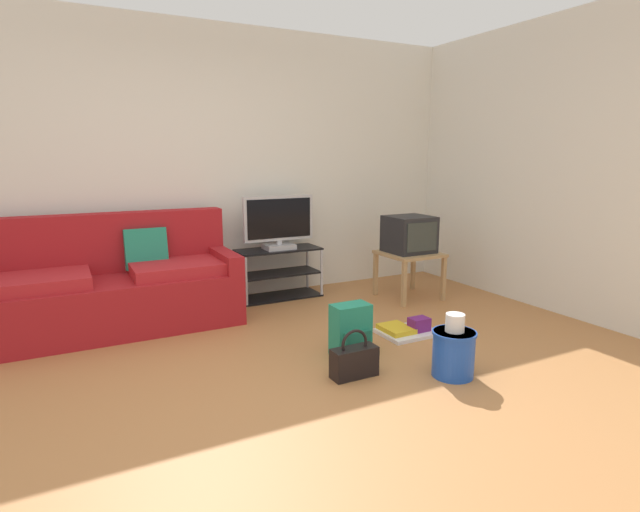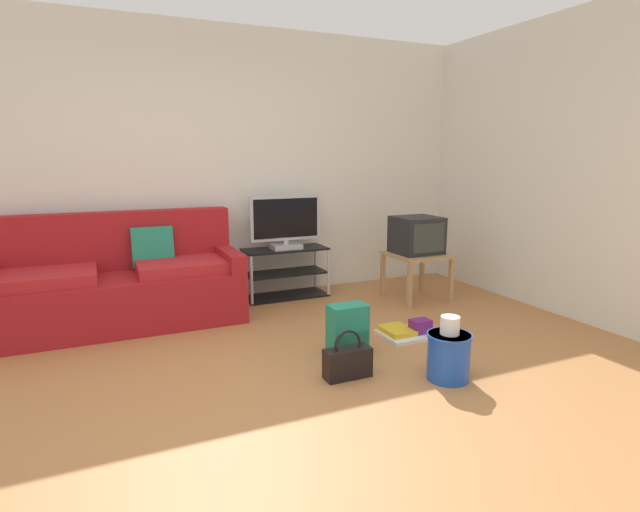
# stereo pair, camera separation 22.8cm
# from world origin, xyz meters

# --- Properties ---
(ground_plane) EXTENTS (9.00, 9.80, 0.02)m
(ground_plane) POSITION_xyz_m (0.00, 0.00, -0.01)
(ground_plane) COLOR #B27542
(wall_back) EXTENTS (9.00, 0.10, 2.70)m
(wall_back) POSITION_xyz_m (0.00, 2.45, 1.35)
(wall_back) COLOR silver
(wall_back) RESTS_ON ground_plane
(wall_right) EXTENTS (0.10, 3.60, 2.70)m
(wall_right) POSITION_xyz_m (3.05, 0.84, 1.35)
(wall_right) COLOR silver
(wall_right) RESTS_ON ground_plane
(couch) EXTENTS (2.07, 0.82, 0.96)m
(couch) POSITION_xyz_m (-0.73, 1.94, 0.35)
(couch) COLOR maroon
(couch) RESTS_ON ground_plane
(tv_stand) EXTENTS (0.86, 0.37, 0.51)m
(tv_stand) POSITION_xyz_m (0.90, 2.15, 0.26)
(tv_stand) COLOR black
(tv_stand) RESTS_ON ground_plane
(flat_tv) EXTENTS (0.74, 0.22, 0.54)m
(flat_tv) POSITION_xyz_m (0.90, 2.13, 0.78)
(flat_tv) COLOR #B2B2B7
(flat_tv) RESTS_ON tv_stand
(side_table) EXTENTS (0.55, 0.55, 0.48)m
(side_table) POSITION_xyz_m (2.09, 1.52, 0.41)
(side_table) COLOR tan
(side_table) RESTS_ON ground_plane
(crt_tv) EXTENTS (0.44, 0.42, 0.37)m
(crt_tv) POSITION_xyz_m (2.09, 1.54, 0.67)
(crt_tv) COLOR #232326
(crt_tv) RESTS_ON side_table
(backpack) EXTENTS (0.28, 0.24, 0.39)m
(backpack) POSITION_xyz_m (0.76, 0.48, 0.19)
(backpack) COLOR #238466
(backpack) RESTS_ON ground_plane
(handbag) EXTENTS (0.32, 0.13, 0.33)m
(handbag) POSITION_xyz_m (0.58, 0.14, 0.11)
(handbag) COLOR black
(handbag) RESTS_ON ground_plane
(cleaning_bucket) EXTENTS (0.29, 0.29, 0.43)m
(cleaning_bucket) POSITION_xyz_m (1.18, -0.16, 0.18)
(cleaning_bucket) COLOR blue
(cleaning_bucket) RESTS_ON ground_plane
(floor_tray) EXTENTS (0.46, 0.35, 0.14)m
(floor_tray) POSITION_xyz_m (1.40, 0.63, 0.04)
(floor_tray) COLOR silver
(floor_tray) RESTS_ON ground_plane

